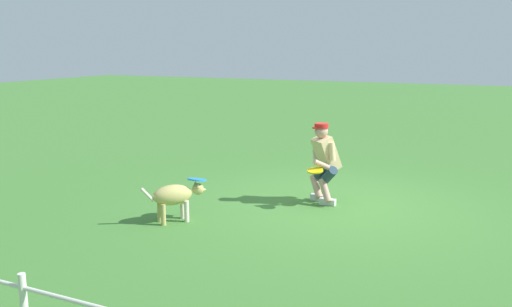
% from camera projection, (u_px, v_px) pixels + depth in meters
% --- Properties ---
extents(ground_plane, '(60.00, 60.00, 0.00)m').
position_uv_depth(ground_plane, '(338.00, 206.00, 8.52)').
color(ground_plane, '#427C33').
extents(person, '(0.59, 0.71, 1.29)m').
position_uv_depth(person, '(324.00, 160.00, 8.60)').
color(person, silver).
rests_on(person, ground_plane).
extents(dog, '(0.66, 0.82, 0.56)m').
position_uv_depth(dog, '(176.00, 196.00, 7.73)').
color(dog, tan).
rests_on(dog, ground_plane).
extents(frisbee_flying, '(0.35, 0.35, 0.08)m').
position_uv_depth(frisbee_flying, '(197.00, 180.00, 7.86)').
color(frisbee_flying, '#278AE5').
extents(frisbee_held, '(0.31, 0.30, 0.08)m').
position_uv_depth(frisbee_held, '(315.00, 171.00, 8.28)').
color(frisbee_held, yellow).
rests_on(frisbee_held, person).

